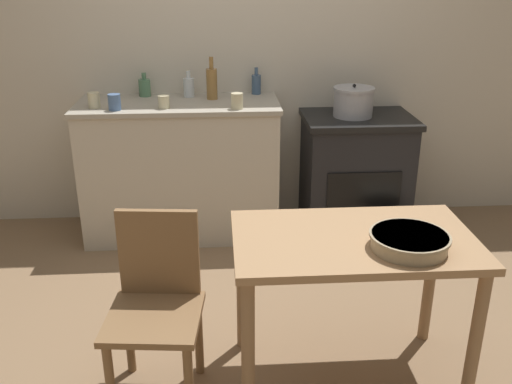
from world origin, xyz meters
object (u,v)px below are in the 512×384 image
object	(u,v)px
stock_pot	(353,102)
bottle_far_left	(212,83)
work_table	(352,261)
bottle_center_left	(189,87)
flour_sack	(393,234)
cup_center_right	(164,102)
bottle_left	(256,84)
cup_mid_right	(114,102)
bottle_mid_left	(145,87)
mixing_bowl_large	(409,241)
cup_center	(94,100)
stove	(355,172)
chair	(156,302)
cup_right	(237,101)

from	to	relation	value
stock_pot	bottle_far_left	distance (m)	0.98
work_table	bottle_center_left	bearing A→B (deg)	113.01
flour_sack	cup_center_right	xyz separation A→B (m)	(-1.49, 0.31, 0.85)
bottle_left	cup_center_right	distance (m)	0.73
cup_mid_right	bottle_mid_left	bearing A→B (deg)	69.83
stock_pot	cup_mid_right	xyz separation A→B (m)	(-1.59, -0.21, 0.07)
mixing_bowl_large	bottle_far_left	size ratio (longest dim) A/B	1.15
mixing_bowl_large	cup_mid_right	distance (m)	2.14
stock_pot	cup_center	world-z (taller)	stock_pot
stove	bottle_left	world-z (taller)	bottle_left
cup_center_right	stock_pot	bearing A→B (deg)	7.84
chair	bottle_mid_left	distance (m)	1.95
bottle_mid_left	cup_center	size ratio (longest dim) A/B	1.63
work_table	cup_right	distance (m)	1.55
cup_center	cup_mid_right	distance (m)	0.16
cup_mid_right	stock_pot	bearing A→B (deg)	7.40
work_table	bottle_mid_left	distance (m)	2.18
flour_sack	cup_center	distance (m)	2.15
bottle_mid_left	stove	bearing A→B (deg)	-7.28
flour_sack	bottle_mid_left	xyz separation A→B (m)	(-1.65, 0.68, 0.87)
bottle_mid_left	cup_right	xyz separation A→B (m)	(0.63, -0.41, -0.01)
bottle_far_left	bottle_mid_left	size ratio (longest dim) A/B	1.75
bottle_far_left	bottle_mid_left	xyz separation A→B (m)	(-0.47, 0.12, -0.05)
stove	stock_pot	size ratio (longest dim) A/B	2.95
cup_center_right	mixing_bowl_large	bearing A→B (deg)	-55.20
cup_center_right	flour_sack	bearing A→B (deg)	-11.72
mixing_bowl_large	bottle_center_left	distance (m)	2.18
chair	cup_center_right	xyz separation A→B (m)	(-0.06, 1.49, 0.55)
stock_pot	bottle_left	distance (m)	0.70
work_table	bottle_far_left	world-z (taller)	bottle_far_left
cup_mid_right	bottle_far_left	bearing A→B (deg)	24.07
bottle_left	cup_center	bearing A→B (deg)	-162.14
flour_sack	bottle_center_left	world-z (taller)	bottle_center_left
bottle_left	cup_center	world-z (taller)	bottle_left
stove	bottle_far_left	size ratio (longest dim) A/B	2.92
flour_sack	cup_right	bearing A→B (deg)	165.47
stock_pot	cup_center_right	xyz separation A→B (m)	(-1.28, -0.18, 0.06)
stock_pot	bottle_center_left	xyz separation A→B (m)	(-1.13, 0.15, 0.09)
stove	stock_pot	world-z (taller)	stock_pot
work_table	bottle_left	distance (m)	1.93
cup_center	flour_sack	bearing A→B (deg)	-10.21
bottle_left	bottle_far_left	bearing A→B (deg)	-155.91
bottle_left	cup_center_right	size ratio (longest dim) A/B	2.26
stock_pot	cup_center_right	bearing A→B (deg)	-172.16
cup_center	cup_center_right	xyz separation A→B (m)	(0.45, -0.04, -0.01)
flour_sack	bottle_left	size ratio (longest dim) A/B	1.62
chair	cup_center_right	bearing A→B (deg)	97.82
chair	cup_mid_right	size ratio (longest dim) A/B	8.20
bottle_mid_left	flour_sack	bearing A→B (deg)	-22.29
cup_mid_right	stove	bearing A→B (deg)	7.25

